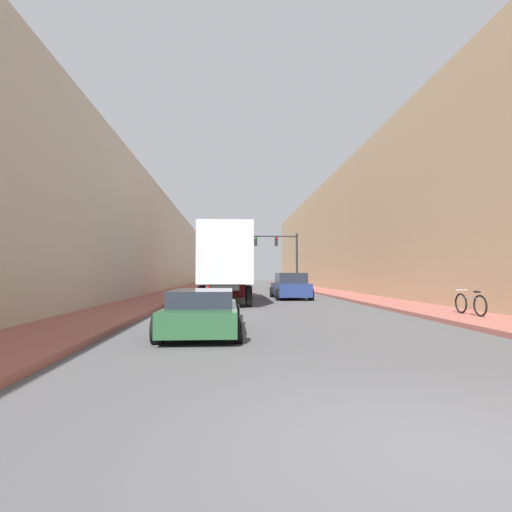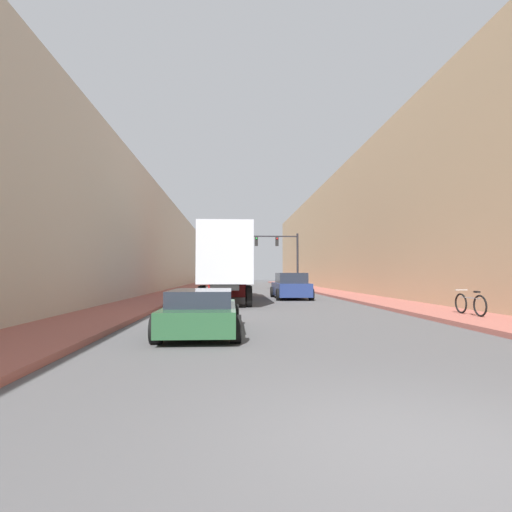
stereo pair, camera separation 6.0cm
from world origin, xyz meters
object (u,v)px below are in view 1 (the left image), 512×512
(semi_truck, at_px, (226,263))
(traffic_signal_gantry, at_px, (281,250))
(parked_bicycle, at_px, (470,304))
(suv_car, at_px, (290,286))
(sedan_car, at_px, (203,312))

(semi_truck, xyz_separation_m, traffic_signal_gantry, (5.25, 15.59, 1.68))
(parked_bicycle, bearing_deg, traffic_signal_gantry, 97.17)
(suv_car, bearing_deg, traffic_signal_gantry, 85.00)
(suv_car, distance_m, parked_bicycle, 12.55)
(semi_truck, height_order, parked_bicycle, semi_truck)
(parked_bicycle, bearing_deg, semi_truck, 129.71)
(sedan_car, distance_m, traffic_signal_gantry, 29.22)
(semi_truck, relative_size, parked_bicycle, 6.51)
(traffic_signal_gantry, xyz_separation_m, parked_bicycle, (3.25, -25.82, -3.37))
(sedan_car, xyz_separation_m, suv_car, (4.50, 14.35, 0.20))
(semi_truck, xyz_separation_m, suv_car, (4.02, 1.49, -1.45))
(parked_bicycle, bearing_deg, suv_car, 110.93)
(sedan_car, height_order, parked_bicycle, sedan_car)
(suv_car, distance_m, traffic_signal_gantry, 14.50)
(suv_car, height_order, traffic_signal_gantry, traffic_signal_gantry)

